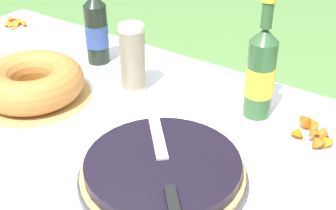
{
  "coord_description": "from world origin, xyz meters",
  "views": [
    {
      "loc": [
        0.71,
        -0.73,
        1.38
      ],
      "look_at": [
        0.14,
        0.1,
        0.77
      ],
      "focal_mm": 50.0,
      "sensor_mm": 36.0,
      "label": 1
    }
  ],
  "objects_px": {
    "berry_tart": "(163,171)",
    "juice_bottle_red": "(96,28)",
    "snack_plate_near": "(314,135)",
    "cup_stack": "(132,58)",
    "snack_plate_right": "(13,25)",
    "bundt_cake": "(33,82)",
    "cider_bottle_green": "(261,73)",
    "serving_knife": "(165,167)"
  },
  "relations": [
    {
      "from": "serving_knife",
      "to": "snack_plate_near",
      "type": "xyz_separation_m",
      "value": [
        0.19,
        0.36,
        -0.05
      ]
    },
    {
      "from": "berry_tart",
      "to": "bundt_cake",
      "type": "relative_size",
      "value": 1.15
    },
    {
      "from": "snack_plate_right",
      "to": "cup_stack",
      "type": "bearing_deg",
      "value": -9.94
    },
    {
      "from": "serving_knife",
      "to": "snack_plate_near",
      "type": "distance_m",
      "value": 0.41
    },
    {
      "from": "serving_knife",
      "to": "snack_plate_right",
      "type": "bearing_deg",
      "value": 24.06
    },
    {
      "from": "berry_tart",
      "to": "snack_plate_near",
      "type": "relative_size",
      "value": 1.86
    },
    {
      "from": "serving_knife",
      "to": "snack_plate_near",
      "type": "bearing_deg",
      "value": -71.1
    },
    {
      "from": "berry_tart",
      "to": "snack_plate_right",
      "type": "relative_size",
      "value": 1.92
    },
    {
      "from": "cup_stack",
      "to": "snack_plate_near",
      "type": "xyz_separation_m",
      "value": [
        0.52,
        0.05,
        -0.09
      ]
    },
    {
      "from": "bundt_cake",
      "to": "snack_plate_near",
      "type": "relative_size",
      "value": 1.62
    },
    {
      "from": "bundt_cake",
      "to": "juice_bottle_red",
      "type": "xyz_separation_m",
      "value": [
        -0.01,
        0.28,
        0.06
      ]
    },
    {
      "from": "bundt_cake",
      "to": "cup_stack",
      "type": "bearing_deg",
      "value": 43.81
    },
    {
      "from": "berry_tart",
      "to": "serving_knife",
      "type": "distance_m",
      "value": 0.05
    },
    {
      "from": "cup_stack",
      "to": "snack_plate_right",
      "type": "relative_size",
      "value": 1.05
    },
    {
      "from": "cup_stack",
      "to": "snack_plate_near",
      "type": "relative_size",
      "value": 1.02
    },
    {
      "from": "bundt_cake",
      "to": "snack_plate_right",
      "type": "xyz_separation_m",
      "value": [
        -0.47,
        0.31,
        -0.04
      ]
    },
    {
      "from": "serving_knife",
      "to": "cider_bottle_green",
      "type": "distance_m",
      "value": 0.39
    },
    {
      "from": "berry_tart",
      "to": "snack_plate_right",
      "type": "distance_m",
      "value": 1.06
    },
    {
      "from": "cider_bottle_green",
      "to": "snack_plate_near",
      "type": "relative_size",
      "value": 1.65
    },
    {
      "from": "cup_stack",
      "to": "snack_plate_near",
      "type": "distance_m",
      "value": 0.53
    },
    {
      "from": "berry_tart",
      "to": "bundt_cake",
      "type": "bearing_deg",
      "value": 169.74
    },
    {
      "from": "snack_plate_right",
      "to": "bundt_cake",
      "type": "bearing_deg",
      "value": -33.43
    },
    {
      "from": "bundt_cake",
      "to": "snack_plate_right",
      "type": "distance_m",
      "value": 0.57
    },
    {
      "from": "serving_knife",
      "to": "cider_bottle_green",
      "type": "relative_size",
      "value": 0.89
    },
    {
      "from": "juice_bottle_red",
      "to": "cup_stack",
      "type": "bearing_deg",
      "value": -21.69
    },
    {
      "from": "juice_bottle_red",
      "to": "cider_bottle_green",
      "type": "bearing_deg",
      "value": -0.26
    },
    {
      "from": "bundt_cake",
      "to": "cider_bottle_green",
      "type": "distance_m",
      "value": 0.62
    },
    {
      "from": "serving_knife",
      "to": "juice_bottle_red",
      "type": "height_order",
      "value": "juice_bottle_red"
    },
    {
      "from": "juice_bottle_red",
      "to": "snack_plate_near",
      "type": "relative_size",
      "value": 1.55
    },
    {
      "from": "serving_knife",
      "to": "snack_plate_right",
      "type": "distance_m",
      "value": 1.09
    },
    {
      "from": "cup_stack",
      "to": "snack_plate_right",
      "type": "distance_m",
      "value": 0.69
    },
    {
      "from": "cider_bottle_green",
      "to": "juice_bottle_red",
      "type": "bearing_deg",
      "value": 179.74
    },
    {
      "from": "berry_tart",
      "to": "cup_stack",
      "type": "distance_m",
      "value": 0.42
    },
    {
      "from": "cider_bottle_green",
      "to": "snack_plate_right",
      "type": "bearing_deg",
      "value": 177.94
    },
    {
      "from": "berry_tart",
      "to": "serving_knife",
      "type": "xyz_separation_m",
      "value": [
        0.02,
        -0.02,
        0.04
      ]
    },
    {
      "from": "bundt_cake",
      "to": "cider_bottle_green",
      "type": "bearing_deg",
      "value": 26.4
    },
    {
      "from": "berry_tart",
      "to": "bundt_cake",
      "type": "distance_m",
      "value": 0.52
    },
    {
      "from": "serving_knife",
      "to": "cup_stack",
      "type": "height_order",
      "value": "cup_stack"
    },
    {
      "from": "cider_bottle_green",
      "to": "snack_plate_near",
      "type": "bearing_deg",
      "value": -9.33
    },
    {
      "from": "berry_tart",
      "to": "juice_bottle_red",
      "type": "height_order",
      "value": "juice_bottle_red"
    },
    {
      "from": "cider_bottle_green",
      "to": "bundt_cake",
      "type": "bearing_deg",
      "value": -153.6
    },
    {
      "from": "bundt_cake",
      "to": "snack_plate_right",
      "type": "bearing_deg",
      "value": 146.57
    }
  ]
}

